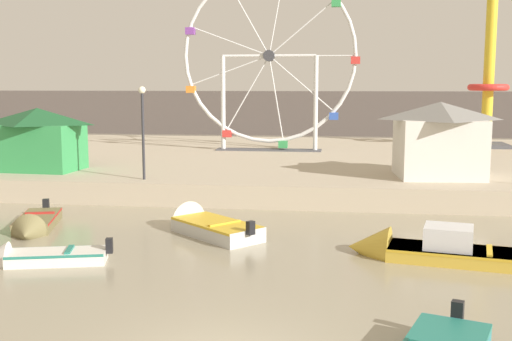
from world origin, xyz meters
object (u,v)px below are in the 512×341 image
object	(u,v)px
motorboat_white_red_stripe	(35,257)
motorboat_pale_grey	(203,224)
motorboat_olive_wood	(34,225)
ferris_wheel_white_frame	(269,59)
carnival_booth_white_ticket	(439,138)
motorboat_mustard_yellow	(428,250)
carnival_booth_green_kiosk	(38,138)
drop_tower_yellow_tower	(489,80)
promenade_lamp_far	(143,119)

from	to	relation	value
motorboat_white_red_stripe	motorboat_pale_grey	bearing A→B (deg)	-146.30
motorboat_pale_grey	motorboat_olive_wood	bearing A→B (deg)	48.19
motorboat_pale_grey	ferris_wheel_white_frame	size ratio (longest dim) A/B	0.37
motorboat_olive_wood	carnival_booth_white_ticket	world-z (taller)	carnival_booth_white_ticket
motorboat_pale_grey	motorboat_mustard_yellow	world-z (taller)	motorboat_mustard_yellow
motorboat_olive_wood	carnival_booth_green_kiosk	size ratio (longest dim) A/B	0.93
motorboat_pale_grey	carnival_booth_white_ticket	size ratio (longest dim) A/B	0.99
ferris_wheel_white_frame	drop_tower_yellow_tower	world-z (taller)	drop_tower_yellow_tower
motorboat_white_red_stripe	ferris_wheel_white_frame	size ratio (longest dim) A/B	0.33
promenade_lamp_far	motorboat_pale_grey	bearing A→B (deg)	-54.28
ferris_wheel_white_frame	motorboat_pale_grey	bearing A→B (deg)	-90.88
motorboat_white_red_stripe	motorboat_mustard_yellow	xyz separation A→B (m)	(11.46, 2.01, 0.09)
carnival_booth_green_kiosk	promenade_lamp_far	size ratio (longest dim) A/B	1.09
motorboat_pale_grey	motorboat_white_red_stripe	size ratio (longest dim) A/B	1.11
motorboat_olive_wood	promenade_lamp_far	xyz separation A→B (m)	(2.18, 6.00, 3.45)
motorboat_pale_grey	motorboat_white_red_stripe	bearing A→B (deg)	90.53
motorboat_pale_grey	motorboat_mustard_yellow	size ratio (longest dim) A/B	0.69
motorboat_white_red_stripe	ferris_wheel_white_frame	bearing A→B (deg)	-115.54
motorboat_white_red_stripe	promenade_lamp_far	xyz separation A→B (m)	(0.16, 9.87, 3.47)
motorboat_mustard_yellow	drop_tower_yellow_tower	xyz separation A→B (m)	(6.93, 24.71, 5.12)
motorboat_pale_grey	drop_tower_yellow_tower	distance (m)	26.93
motorboat_mustard_yellow	promenade_lamp_far	distance (m)	14.17
drop_tower_yellow_tower	motorboat_pale_grey	bearing A→B (deg)	-122.95
motorboat_white_red_stripe	motorboat_mustard_yellow	distance (m)	11.63
drop_tower_yellow_tower	carnival_booth_white_ticket	world-z (taller)	drop_tower_yellow_tower
carnival_booth_white_ticket	promenade_lamp_far	distance (m)	13.33
motorboat_olive_wood	motorboat_pale_grey	bearing A→B (deg)	80.26
motorboat_mustard_yellow	motorboat_white_red_stripe	bearing A→B (deg)	21.60
ferris_wheel_white_frame	promenade_lamp_far	size ratio (longest dim) A/B	2.76
motorboat_olive_wood	ferris_wheel_white_frame	bearing A→B (deg)	145.48
drop_tower_yellow_tower	carnival_booth_white_ticket	distance (m)	15.45
motorboat_white_red_stripe	motorboat_olive_wood	xyz separation A→B (m)	(-2.02, 3.88, 0.01)
motorboat_mustard_yellow	carnival_booth_green_kiosk	xyz separation A→B (m)	(-17.32, 10.09, 2.29)
ferris_wheel_white_frame	carnival_booth_green_kiosk	size ratio (longest dim) A/B	2.55
motorboat_olive_wood	promenade_lamp_far	world-z (taller)	promenade_lamp_far
motorboat_pale_grey	carnival_booth_green_kiosk	world-z (taller)	carnival_booth_green_kiosk
motorboat_pale_grey	promenade_lamp_far	size ratio (longest dim) A/B	1.03
carnival_booth_green_kiosk	motorboat_white_red_stripe	bearing A→B (deg)	-60.58
motorboat_pale_grey	carnival_booth_green_kiosk	distance (m)	12.65
motorboat_mustard_yellow	carnival_booth_white_ticket	distance (m)	10.82
motorboat_white_red_stripe	motorboat_olive_wood	size ratio (longest dim) A/B	0.92
motorboat_white_red_stripe	motorboat_mustard_yellow	bearing A→B (deg)	175.14
carnival_booth_green_kiosk	carnival_booth_white_ticket	size ratio (longest dim) A/B	1.04
motorboat_pale_grey	motorboat_olive_wood	distance (m)	6.06
motorboat_mustard_yellow	motorboat_olive_wood	world-z (taller)	motorboat_mustard_yellow
motorboat_pale_grey	promenade_lamp_far	xyz separation A→B (m)	(-3.84, 5.35, 3.39)
drop_tower_yellow_tower	ferris_wheel_white_frame	bearing A→B (deg)	-163.69
ferris_wheel_white_frame	drop_tower_yellow_tower	bearing A→B (deg)	16.31
motorboat_white_red_stripe	promenade_lamp_far	size ratio (longest dim) A/B	0.93
motorboat_white_red_stripe	carnival_booth_green_kiosk	world-z (taller)	carnival_booth_green_kiosk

